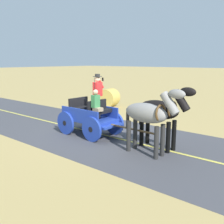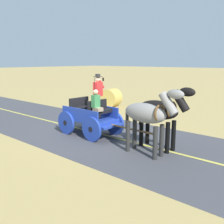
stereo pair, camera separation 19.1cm
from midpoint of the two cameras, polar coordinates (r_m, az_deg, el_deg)
name	(u,v)px [view 2 (the right image)]	position (r m, az deg, el deg)	size (l,w,h in m)	color
ground_plane	(97,133)	(10.94, -2.80, -4.73)	(200.00, 200.00, 0.00)	tan
road_surface	(97,133)	(10.94, -2.80, -4.71)	(5.37, 160.00, 0.01)	#424247
road_centre_stripe	(97,133)	(10.94, -2.80, -4.68)	(0.12, 160.00, 0.00)	#DBCC4C
horse_drawn_carriage	(91,115)	(10.60, -4.04, -0.73)	(1.46, 4.51, 2.50)	#1E3899
horse_near_side	(160,112)	(8.91, 11.26, 0.10)	(0.67, 2.13, 2.21)	black
horse_off_side	(148,115)	(8.29, 8.56, -0.64)	(0.62, 2.13, 2.21)	gray
hay_bale	(111,98)	(16.98, 0.05, 3.13)	(1.20, 1.20, 1.10)	gold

